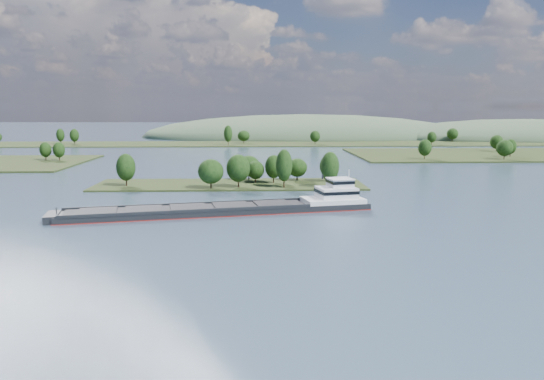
{
  "coord_description": "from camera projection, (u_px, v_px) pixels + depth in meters",
  "views": [
    {
      "loc": [
        9.1,
        -17.42,
        29.27
      ],
      "look_at": [
        14.15,
        130.0,
        6.0
      ],
      "focal_mm": 35.0,
      "sensor_mm": 36.0,
      "label": 1
    }
  ],
  "objects": [
    {
      "name": "cargo_barge",
      "position": [
        239.0,
        207.0,
        147.85
      ],
      "size": [
        88.21,
        28.23,
        11.89
      ],
      "color": "black",
      "rests_on": "ground"
    },
    {
      "name": "back_shoreline",
      "position": [
        253.0,
        143.0,
        416.29
      ],
      "size": [
        900.0,
        60.0,
        15.99
      ],
      "color": "#232F15",
      "rests_on": "ground"
    },
    {
      "name": "hill_west",
      "position": [
        306.0,
        137.0,
        517.08
      ],
      "size": [
        320.0,
        160.0,
        44.0
      ],
      "primitive_type": "ellipsoid",
      "color": "#3B5138",
      "rests_on": "ground"
    },
    {
      "name": "hill_east",
      "position": [
        522.0,
        138.0,
        494.23
      ],
      "size": [
        260.0,
        140.0,
        36.0
      ],
      "primitive_type": "ellipsoid",
      "color": "#3B5138",
      "rests_on": "ground"
    },
    {
      "name": "tree_island",
      "position": [
        244.0,
        175.0,
        197.32
      ],
      "size": [
        100.0,
        30.86,
        14.96
      ],
      "color": "#232F15",
      "rests_on": "ground"
    },
    {
      "name": "ground",
      "position": [
        220.0,
        219.0,
        139.92
      ],
      "size": [
        1800.0,
        1800.0,
        0.0
      ],
      "primitive_type": "plane",
      "color": "#334559",
      "rests_on": "ground"
    }
  ]
}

